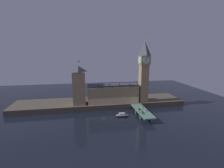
{
  "coord_description": "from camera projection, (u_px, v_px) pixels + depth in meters",
  "views": [
    {
      "loc": [
        -20.08,
        -169.12,
        72.48
      ],
      "look_at": [
        13.07,
        20.0,
        33.05
      ],
      "focal_mm": 26.0,
      "sensor_mm": 36.0,
      "label": 1
    }
  ],
  "objects": [
    {
      "name": "car_northbound_lead",
      "position": [
        139.0,
        109.0,
        183.96
      ],
      "size": [
        2.01,
        3.85,
        1.51
      ],
      "color": "#235633",
      "rests_on": "bridge"
    },
    {
      "name": "clock_tower",
      "position": [
        144.0,
        70.0,
        206.49
      ],
      "size": [
        12.71,
        12.82,
        78.85
      ],
      "color": "#9E845B",
      "rests_on": "embankment"
    },
    {
      "name": "street_lamp_near",
      "position": [
        142.0,
        112.0,
        166.19
      ],
      "size": [
        1.34,
        0.6,
        7.32
      ],
      "color": "#2D3333",
      "rests_on": "bridge"
    },
    {
      "name": "ground_plane",
      "position": [
        104.0,
        117.0,
        181.15
      ],
      "size": [
        400.0,
        400.0,
        0.0
      ],
      "primitive_type": "plane",
      "color": "black"
    },
    {
      "name": "car_southbound_lead",
      "position": [
        146.0,
        111.0,
        179.12
      ],
      "size": [
        2.07,
        4.1,
        1.32
      ],
      "color": "silver",
      "rests_on": "bridge"
    },
    {
      "name": "embankment",
      "position": [
        100.0,
        103.0,
        218.08
      ],
      "size": [
        220.0,
        42.0,
        6.98
      ],
      "color": "#4C4438",
      "rests_on": "ground_plane"
    },
    {
      "name": "car_northbound_trail",
      "position": [
        143.0,
        112.0,
        174.08
      ],
      "size": [
        1.95,
        4.54,
        1.54
      ],
      "color": "#235633",
      "rests_on": "bridge"
    },
    {
      "name": "boat_upstream",
      "position": [
        122.0,
        115.0,
        180.93
      ],
      "size": [
        14.99,
        5.74,
        4.59
      ],
      "color": "#1E2842",
      "rests_on": "ground_plane"
    },
    {
      "name": "bridge",
      "position": [
        142.0,
        112.0,
        182.68
      ],
      "size": [
        12.8,
        46.0,
        6.77
      ],
      "color": "slate",
      "rests_on": "ground_plane"
    },
    {
      "name": "victoria_tower",
      "position": [
        79.0,
        85.0,
        198.43
      ],
      "size": [
        15.36,
        15.36,
        53.92
      ],
      "color": "#9E845B",
      "rests_on": "embankment"
    },
    {
      "name": "parliament_hall",
      "position": [
        113.0,
        93.0,
        207.74
      ],
      "size": [
        63.85,
        16.78,
        28.43
      ],
      "color": "#9E845B",
      "rests_on": "embankment"
    },
    {
      "name": "car_southbound_trail",
      "position": [
        142.0,
        107.0,
        192.64
      ],
      "size": [
        1.89,
        4.08,
        1.47
      ],
      "color": "white",
      "rests_on": "bridge"
    },
    {
      "name": "pedestrian_mid_walk",
      "position": [
        147.0,
        109.0,
        183.74
      ],
      "size": [
        0.38,
        0.38,
        1.76
      ],
      "color": "black",
      "rests_on": "bridge"
    },
    {
      "name": "pedestrian_near_rail",
      "position": [
        140.0,
        112.0,
        174.14
      ],
      "size": [
        0.38,
        0.38,
        1.61
      ],
      "color": "black",
      "rests_on": "bridge"
    }
  ]
}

